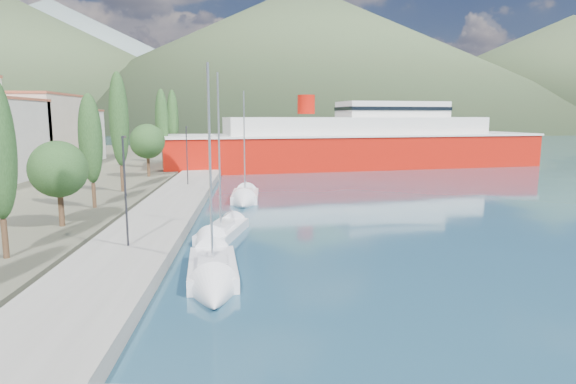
{
  "coord_description": "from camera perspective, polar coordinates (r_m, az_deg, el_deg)",
  "views": [
    {
      "loc": [
        -1.94,
        -13.83,
        7.9
      ],
      "look_at": [
        0.0,
        14.0,
        3.5
      ],
      "focal_mm": 30.0,
      "sensor_mm": 36.0,
      "label": 1
    }
  ],
  "objects": [
    {
      "name": "ground",
      "position": [
        134.07,
        -3.16,
        5.58
      ],
      "size": [
        1400.0,
        1400.0,
        0.0
      ],
      "primitive_type": "plane",
      "color": "navy"
    },
    {
      "name": "quay",
      "position": [
        41.14,
        -13.8,
        -1.8
      ],
      "size": [
        5.0,
        88.0,
        0.8
      ],
      "primitive_type": "cube",
      "color": "gray",
      "rests_on": "ground"
    },
    {
      "name": "hills_far",
      "position": [
        651.69,
        8.8,
        14.99
      ],
      "size": [
        1480.0,
        900.0,
        180.0
      ],
      "color": "slate",
      "rests_on": "ground"
    },
    {
      "name": "hills_near",
      "position": [
        401.18,
        10.83,
        14.72
      ],
      "size": [
        1010.0,
        520.0,
        115.0
      ],
      "color": "#3F5031",
      "rests_on": "ground"
    },
    {
      "name": "tree_row",
      "position": [
        48.89,
        -19.25,
        6.26
      ],
      "size": [
        4.14,
        62.88,
        11.37
      ],
      "color": "#47301E",
      "rests_on": "land_strip"
    },
    {
      "name": "lamp_posts",
      "position": [
        28.7,
        -18.19,
        0.87
      ],
      "size": [
        0.15,
        46.08,
        6.06
      ],
      "color": "#2D2D33",
      "rests_on": "quay"
    },
    {
      "name": "sailboat_near",
      "position": [
        22.88,
        -8.86,
        -10.53
      ],
      "size": [
        3.08,
        8.04,
        11.28
      ],
      "color": "silver",
      "rests_on": "ground"
    },
    {
      "name": "sailboat_mid",
      "position": [
        30.69,
        -8.82,
        -5.51
      ],
      "size": [
        3.89,
        8.23,
        11.45
      ],
      "color": "silver",
      "rests_on": "ground"
    },
    {
      "name": "sailboat_far",
      "position": [
        44.16,
        -5.2,
        -0.96
      ],
      "size": [
        2.64,
        7.65,
        11.15
      ],
      "color": "silver",
      "rests_on": "ground"
    },
    {
      "name": "ferry",
      "position": [
        76.41,
        8.18,
        5.61
      ],
      "size": [
        60.02,
        22.42,
        11.67
      ],
      "color": "#B51308",
      "rests_on": "ground"
    }
  ]
}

